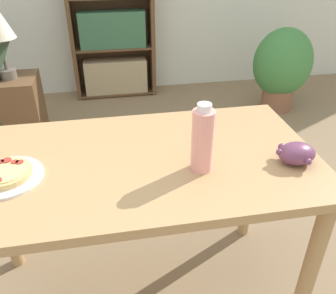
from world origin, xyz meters
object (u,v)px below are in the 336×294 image
bookshelf (112,27)px  pizza_on_plate (5,175)px  drink_bottle (203,140)px  grape_bunch (296,153)px  side_table (19,118)px  potted_plant_floor (282,67)px

bookshelf → pizza_on_plate: bearing=-100.5°
pizza_on_plate → drink_bottle: drink_bottle is taller
grape_bunch → side_table: bearing=130.4°
pizza_on_plate → side_table: 1.50m
grape_bunch → side_table: (-1.26, 1.48, -0.48)m
grape_bunch → drink_bottle: size_ratio=0.58×
side_table → potted_plant_floor: (2.19, 0.41, 0.11)m
drink_bottle → bookshelf: size_ratio=0.17×
drink_bottle → bookshelf: bearing=94.4°
pizza_on_plate → bookshelf: (0.45, 2.44, -0.09)m
bookshelf → potted_plant_floor: size_ratio=1.89×
pizza_on_plate → potted_plant_floor: (1.90, 1.81, -0.35)m
pizza_on_plate → potted_plant_floor: bearing=43.6°
pizza_on_plate → grape_bunch: grape_bunch is taller
grape_bunch → bookshelf: bookshelf is taller
drink_bottle → side_table: drink_bottle is taller
pizza_on_plate → grape_bunch: 0.98m
drink_bottle → potted_plant_floor: size_ratio=0.32×
side_table → potted_plant_floor: potted_plant_floor is taller
pizza_on_plate → bookshelf: bearing=79.5°
potted_plant_floor → grape_bunch: bearing=-116.1°
bookshelf → side_table: 1.33m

